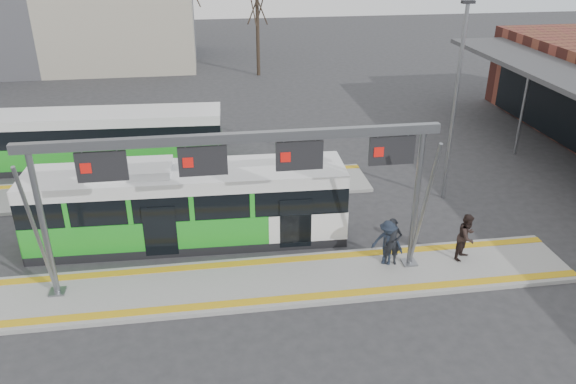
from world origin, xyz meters
The scene contains 13 objects.
ground centered at (0.00, 0.00, 0.00)m, with size 120.00×120.00×0.00m, color #2D2D30.
platform_main centered at (0.00, 0.00, 0.07)m, with size 22.00×3.00×0.15m, color gray.
platform_second centered at (-4.00, 8.00, 0.07)m, with size 20.00×3.00×0.15m, color gray.
tactile_main centered at (0.00, 0.00, 0.16)m, with size 22.00×2.65×0.02m.
tactile_second centered at (-4.00, 9.15, 0.16)m, with size 20.00×0.35×0.02m.
gantry centered at (-0.35, 0.25, 4.30)m, with size 13.00×1.68×5.20m.
hero_bus centered at (-2.23, 3.37, 1.48)m, with size 11.80×2.84×3.23m.
bg_bus_green centered at (-6.25, 11.52, 1.38)m, with size 11.30×2.93×2.80m.
passenger_a centered at (4.84, 0.41, 1.02)m, with size 0.64×0.42×1.75m, color black.
passenger_b centered at (7.57, 0.37, 1.02)m, with size 0.85×0.66×1.74m, color black.
passenger_c centered at (4.67, 0.42, 1.00)m, with size 1.09×0.63×1.69m, color #19202D.
tree_mid centered at (3.03, 29.29, 5.35)m, with size 1.40×1.40×7.05m.
lamp_east centered at (8.90, 5.49, 4.45)m, with size 0.50×0.25×8.42m.
Camera 1 is at (-1.25, -15.81, 11.03)m, focal length 35.00 mm.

